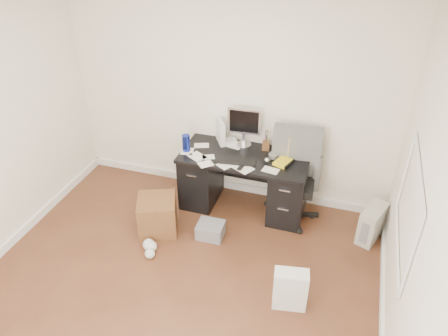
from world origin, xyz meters
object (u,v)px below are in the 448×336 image
at_px(pc_tower, 372,223).
at_px(wicker_basket, 157,215).
at_px(keyboard, 236,161).
at_px(desk, 244,180).
at_px(office_chair, 293,178).
at_px(lcd_monitor, 244,127).

relative_size(pc_tower, wicker_basket, 0.98).
bearing_deg(keyboard, wicker_basket, -152.20).
bearing_deg(wicker_basket, pc_tower, 14.24).
distance_m(keyboard, pc_tower, 1.69).
xyz_separation_m(keyboard, pc_tower, (1.60, 0.04, -0.56)).
relative_size(desk, office_chair, 1.32).
bearing_deg(pc_tower, keyboard, -157.60).
distance_m(desk, office_chair, 0.61).
height_order(lcd_monitor, keyboard, lcd_monitor).
distance_m(lcd_monitor, office_chair, 0.84).
bearing_deg(wicker_basket, desk, 40.85).
xyz_separation_m(office_chair, wicker_basket, (-1.42, -0.69, -0.35)).
xyz_separation_m(desk, keyboard, (-0.06, -0.16, 0.36)).
xyz_separation_m(keyboard, wicker_basket, (-0.77, -0.56, -0.55)).
relative_size(desk, lcd_monitor, 3.02).
bearing_deg(keyboard, office_chair, 3.76).
distance_m(desk, wicker_basket, 1.11).
bearing_deg(lcd_monitor, desk, -76.43).
xyz_separation_m(keyboard, office_chair, (0.65, 0.14, -0.20)).
xyz_separation_m(lcd_monitor, wicker_basket, (-0.75, -0.95, -0.79)).
height_order(desk, pc_tower, desk).
bearing_deg(wicker_basket, lcd_monitor, 51.64).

